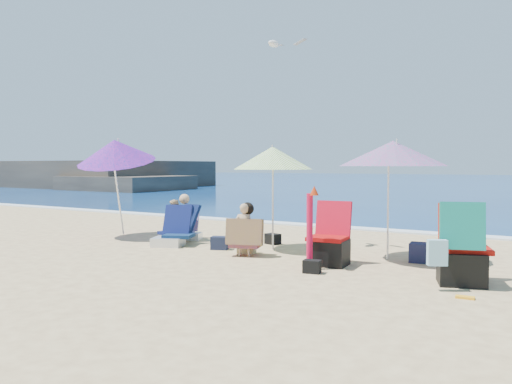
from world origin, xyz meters
The scene contains 21 objects.
ground centered at (0.00, 0.00, 0.00)m, with size 120.00×120.00×0.00m.
sea centered at (0.00, 45.00, -0.05)m, with size 120.00×80.00×0.12m.
foam centered at (0.00, 5.10, 0.02)m, with size 120.00×0.50×0.04m.
headland centered at (-27.29, 19.73, 0.57)m, with size 20.50×11.50×2.60m.
umbrella_turquoise centered at (2.10, 1.43, 1.79)m, with size 2.28×2.28×2.03m.
umbrella_striped centered at (-0.13, 1.31, 1.73)m, with size 1.52×1.52×1.98m.
umbrella_blue centered at (-3.90, 0.97, 1.91)m, with size 2.19×2.23×2.33m.
furled_umbrella centered at (1.27, 0.02, 0.71)m, with size 0.25×0.20×1.29m.
chair_navy centered at (-2.07, 0.72, 0.21)m, with size 0.85×0.92×0.79m.
chair_rainbow centered at (-2.35, 1.54, 0.17)m, with size 0.70×0.78×0.65m.
camp_chair_left centered at (1.38, 0.51, 0.30)m, with size 0.62×0.65×1.01m.
camp_chair_right centered at (3.41, 0.17, 0.41)m, with size 0.79×1.13×1.13m.
person_center centered at (-0.20, 0.45, 0.46)m, with size 0.71×0.62×0.94m.
person_left centered at (-2.31, 1.13, 0.45)m, with size 0.71×0.89×0.99m.
bag_navy_a centered at (-1.00, 0.82, 0.12)m, with size 0.38×0.33×0.24m.
bag_black_a centered at (-0.46, 1.91, 0.11)m, with size 0.34×0.28×0.21m.
bag_tan centered at (-0.33, 0.73, 0.13)m, with size 0.35×0.29×0.26m.
bag_navy_b centered at (2.61, 1.51, 0.16)m, with size 0.45×0.36×0.32m.
bag_black_b centered at (1.40, -0.20, 0.10)m, with size 0.28×0.22×0.19m.
orange_item centered at (3.58, -0.56, 0.01)m, with size 0.22×0.11×0.03m.
seagull centered at (-0.26, 1.65, 3.92)m, with size 0.82×0.48×0.12m.
Camera 1 is at (4.59, -6.98, 1.59)m, focal length 35.77 mm.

